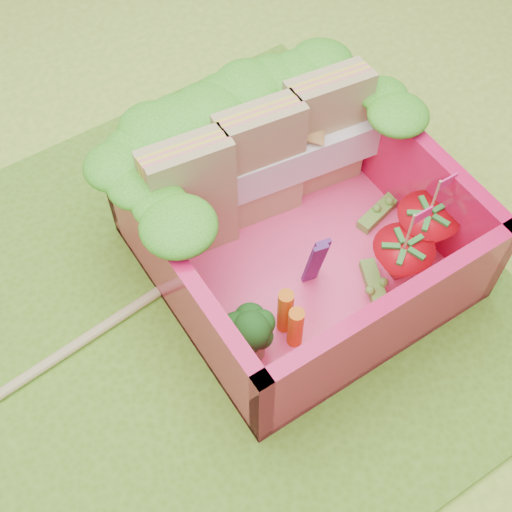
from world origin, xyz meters
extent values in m
plane|color=#87B533|center=(0.00, 0.00, 0.00)|extent=(14.00, 14.00, 0.00)
cube|color=#5A8B1F|center=(0.00, 0.00, 0.01)|extent=(2.60, 2.60, 0.03)
cube|color=#FF417E|center=(0.48, -0.04, 0.06)|extent=(1.30, 1.30, 0.05)
cube|color=#DD124C|center=(0.48, 0.58, 0.31)|extent=(1.30, 0.07, 0.55)
cube|color=#DD124C|center=(0.48, -0.65, 0.31)|extent=(1.30, 0.07, 0.55)
cube|color=#DD124C|center=(-0.14, -0.04, 0.31)|extent=(0.07, 1.30, 0.55)
cube|color=#DD124C|center=(1.09, -0.04, 0.31)|extent=(0.07, 1.30, 0.55)
ellipsoid|color=#2E8918|center=(-0.02, 0.54, 0.64)|extent=(0.30, 0.30, 0.11)
ellipsoid|color=#2E8918|center=(0.10, 0.54, 0.64)|extent=(0.30, 0.30, 0.11)
ellipsoid|color=#2E8918|center=(0.23, 0.54, 0.64)|extent=(0.30, 0.30, 0.11)
ellipsoid|color=#2E8918|center=(0.35, 0.54, 0.64)|extent=(0.30, 0.30, 0.11)
ellipsoid|color=#2E8918|center=(0.48, 0.54, 0.64)|extent=(0.30, 0.30, 0.11)
ellipsoid|color=#2E8918|center=(0.60, 0.54, 0.64)|extent=(0.30, 0.30, 0.11)
ellipsoid|color=#2E8918|center=(0.73, 0.54, 0.64)|extent=(0.30, 0.30, 0.11)
ellipsoid|color=#2E8918|center=(0.85, 0.54, 0.64)|extent=(0.30, 0.30, 0.11)
ellipsoid|color=#2E8918|center=(0.98, 0.54, 0.64)|extent=(0.30, 0.30, 0.11)
ellipsoid|color=#2E8918|center=(-0.10, 0.06, 0.64)|extent=(0.27, 0.27, 0.10)
ellipsoid|color=#2E8918|center=(-0.10, 0.20, 0.64)|extent=(0.27, 0.27, 0.10)
ellipsoid|color=#2E8918|center=(-0.10, 0.34, 0.64)|extent=(0.27, 0.27, 0.10)
ellipsoid|color=#2E8918|center=(-0.10, 0.48, 0.64)|extent=(0.27, 0.27, 0.10)
ellipsoid|color=#2E8918|center=(1.06, 0.06, 0.64)|extent=(0.27, 0.27, 0.10)
ellipsoid|color=#2E8918|center=(1.06, 0.20, 0.64)|extent=(0.27, 0.27, 0.10)
ellipsoid|color=#2E8918|center=(1.06, 0.34, 0.64)|extent=(0.27, 0.27, 0.10)
ellipsoid|color=#2E8918|center=(1.06, 0.48, 0.64)|extent=(0.27, 0.27, 0.10)
cube|color=tan|center=(0.11, 0.30, 0.42)|extent=(0.40, 0.20, 0.68)
cube|color=tan|center=(0.48, 0.30, 0.42)|extent=(0.40, 0.20, 0.68)
cube|color=tan|center=(0.85, 0.30, 0.42)|extent=(0.40, 0.20, 0.68)
cube|color=white|center=(0.48, 0.30, 0.39)|extent=(1.24, 0.34, 0.20)
cylinder|color=#6FA44F|center=(0.02, -0.34, 0.14)|extent=(0.12, 0.12, 0.13)
ellipsoid|color=#144913|center=(0.02, -0.34, 0.26)|extent=(0.31, 0.31, 0.12)
cylinder|color=orange|center=(0.21, -0.40, 0.21)|extent=(0.07, 0.07, 0.25)
cylinder|color=orange|center=(0.21, -0.31, 0.22)|extent=(0.07, 0.07, 0.28)
cube|color=#421B5F|center=(0.44, -0.21, 0.27)|extent=(0.07, 0.03, 0.38)
cube|color=#421B5F|center=(0.46, -0.19, 0.27)|extent=(0.07, 0.03, 0.38)
cone|color=red|center=(0.78, -0.40, 0.22)|extent=(0.28, 0.28, 0.28)
cylinder|color=tan|center=(0.78, -0.40, 0.48)|extent=(0.01, 0.01, 0.24)
cube|color=#FF2A8A|center=(0.83, -0.40, 0.56)|extent=(0.10, 0.01, 0.06)
cone|color=red|center=(0.98, -0.32, 0.22)|extent=(0.29, 0.29, 0.29)
cylinder|color=tan|center=(0.98, -0.32, 0.49)|extent=(0.01, 0.01, 0.24)
cube|color=#FF2A8A|center=(1.03, -0.32, 0.57)|extent=(0.10, 0.01, 0.06)
cube|color=#52A734|center=(0.98, -0.05, 0.11)|extent=(0.33, 0.14, 0.05)
cube|color=#52A734|center=(0.98, -0.28, 0.11)|extent=(0.33, 0.10, 0.05)
cube|color=#52A734|center=(0.66, -0.40, 0.11)|extent=(0.18, 0.32, 0.05)
cube|color=tan|center=(-0.97, 0.10, 0.05)|extent=(2.21, 0.25, 0.04)
camera|label=1|loc=(-0.71, -1.49, 2.94)|focal=50.00mm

